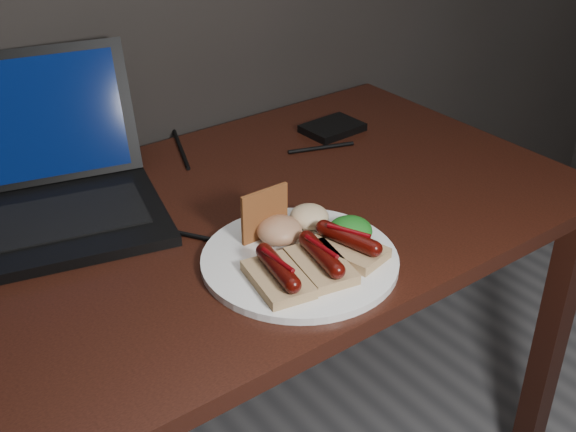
% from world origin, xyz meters
% --- Properties ---
extents(desk, '(1.40, 0.70, 0.75)m').
position_xyz_m(desk, '(0.00, 1.38, 0.66)').
color(desk, '#38160E').
rests_on(desk, ground).
extents(laptop, '(0.49, 0.44, 0.25)m').
position_xyz_m(laptop, '(-0.20, 1.59, 0.80)').
color(laptop, black).
rests_on(laptop, desk).
extents(hard_drive, '(0.13, 0.09, 0.02)m').
position_xyz_m(hard_drive, '(0.44, 1.56, 0.76)').
color(hard_drive, black).
rests_on(hard_drive, desk).
extents(desk_cables, '(0.93, 0.48, 0.01)m').
position_xyz_m(desk_cables, '(-0.03, 1.51, 0.75)').
color(desk_cables, black).
rests_on(desk_cables, desk).
extents(plate, '(0.39, 0.39, 0.01)m').
position_xyz_m(plate, '(0.08, 1.20, 0.76)').
color(plate, white).
rests_on(plate, desk).
extents(bread_sausage_left, '(0.09, 0.13, 0.04)m').
position_xyz_m(bread_sausage_left, '(0.01, 1.16, 0.78)').
color(bread_sausage_left, tan).
rests_on(bread_sausage_left, plate).
extents(bread_sausage_center, '(0.09, 0.13, 0.04)m').
position_xyz_m(bread_sausage_center, '(0.08, 1.15, 0.78)').
color(bread_sausage_center, tan).
rests_on(bread_sausage_center, plate).
extents(bread_sausage_right, '(0.09, 0.13, 0.04)m').
position_xyz_m(bread_sausage_right, '(0.14, 1.16, 0.78)').
color(bread_sausage_right, tan).
rests_on(bread_sausage_right, plate).
extents(crispbread, '(0.09, 0.01, 0.08)m').
position_xyz_m(crispbread, '(0.07, 1.28, 0.80)').
color(crispbread, '#AA612E').
rests_on(crispbread, plate).
extents(salad_greens, '(0.07, 0.07, 0.04)m').
position_xyz_m(salad_greens, '(0.17, 1.19, 0.78)').
color(salad_greens, '#155B12').
rests_on(salad_greens, plate).
extents(salsa_mound, '(0.07, 0.07, 0.04)m').
position_xyz_m(salsa_mound, '(0.08, 1.25, 0.78)').
color(salsa_mound, maroon).
rests_on(salsa_mound, plate).
extents(coleslaw_mound, '(0.06, 0.06, 0.04)m').
position_xyz_m(coleslaw_mound, '(0.15, 1.26, 0.78)').
color(coleslaw_mound, beige).
rests_on(coleslaw_mound, plate).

